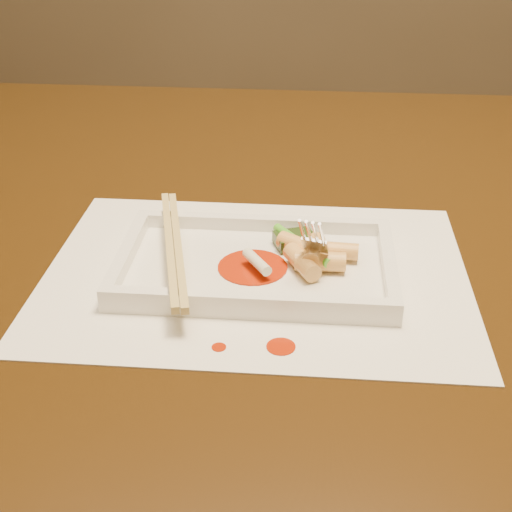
# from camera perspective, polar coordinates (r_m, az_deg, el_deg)

# --- Properties ---
(table) EXTENTS (1.40, 0.90, 0.75)m
(table) POSITION_cam_1_polar(r_m,az_deg,el_deg) (0.87, -4.51, -1.82)
(table) COLOR black
(table) RESTS_ON ground
(placemat) EXTENTS (0.40, 0.30, 0.00)m
(placemat) POSITION_cam_1_polar(r_m,az_deg,el_deg) (0.68, -0.00, -1.37)
(placemat) COLOR white
(placemat) RESTS_ON table
(sauce_splatter_a) EXTENTS (0.02, 0.02, 0.00)m
(sauce_splatter_a) POSITION_cam_1_polar(r_m,az_deg,el_deg) (0.58, 2.01, -7.25)
(sauce_splatter_a) COLOR #AB2105
(sauce_splatter_a) RESTS_ON placemat
(sauce_splatter_b) EXTENTS (0.01, 0.01, 0.00)m
(sauce_splatter_b) POSITION_cam_1_polar(r_m,az_deg,el_deg) (0.58, -2.99, -7.29)
(sauce_splatter_b) COLOR #AB2105
(sauce_splatter_b) RESTS_ON placemat
(plate_base) EXTENTS (0.26, 0.16, 0.01)m
(plate_base) POSITION_cam_1_polar(r_m,az_deg,el_deg) (0.68, -0.00, -1.03)
(plate_base) COLOR white
(plate_base) RESTS_ON placemat
(plate_rim_far) EXTENTS (0.26, 0.01, 0.01)m
(plate_rim_far) POSITION_cam_1_polar(r_m,az_deg,el_deg) (0.74, 0.49, 2.65)
(plate_rim_far) COLOR white
(plate_rim_far) RESTS_ON plate_base
(plate_rim_near) EXTENTS (0.26, 0.01, 0.01)m
(plate_rim_near) POSITION_cam_1_polar(r_m,az_deg,el_deg) (0.61, -0.59, -3.70)
(plate_rim_near) COLOR white
(plate_rim_near) RESTS_ON plate_base
(plate_rim_left) EXTENTS (0.01, 0.14, 0.01)m
(plate_rim_left) POSITION_cam_1_polar(r_m,az_deg,el_deg) (0.69, -10.30, 0.21)
(plate_rim_left) COLOR white
(plate_rim_left) RESTS_ON plate_base
(plate_rim_right) EXTENTS (0.01, 0.14, 0.01)m
(plate_rim_right) POSITION_cam_1_polar(r_m,az_deg,el_deg) (0.67, 10.58, -0.66)
(plate_rim_right) COLOR white
(plate_rim_right) RESTS_ON plate_base
(veg_piece) EXTENTS (0.05, 0.04, 0.01)m
(veg_piece) POSITION_cam_1_polar(r_m,az_deg,el_deg) (0.70, 3.12, 1.31)
(veg_piece) COLOR black
(veg_piece) RESTS_ON plate_base
(scallion_white) EXTENTS (0.03, 0.04, 0.01)m
(scallion_white) POSITION_cam_1_polar(r_m,az_deg,el_deg) (0.66, 0.07, -0.46)
(scallion_white) COLOR #EAEACC
(scallion_white) RESTS_ON plate_base
(scallion_green) EXTENTS (0.06, 0.07, 0.01)m
(scallion_green) POSITION_cam_1_polar(r_m,az_deg,el_deg) (0.68, 3.65, 0.90)
(scallion_green) COLOR green
(scallion_green) RESTS_ON plate_base
(chopstick_a) EXTENTS (0.06, 0.22, 0.01)m
(chopstick_a) POSITION_cam_1_polar(r_m,az_deg,el_deg) (0.68, -6.94, 0.84)
(chopstick_a) COLOR tan
(chopstick_a) RESTS_ON plate_rim_near
(chopstick_b) EXTENTS (0.06, 0.22, 0.01)m
(chopstick_b) POSITION_cam_1_polar(r_m,az_deg,el_deg) (0.68, -6.27, 0.81)
(chopstick_b) COLOR tan
(chopstick_b) RESTS_ON plate_rim_near
(fork) EXTENTS (0.09, 0.10, 0.14)m
(fork) POSITION_cam_1_polar(r_m,az_deg,el_deg) (0.65, 6.28, 5.39)
(fork) COLOR silver
(fork) RESTS_ON plate_base
(sauce_blob_0) EXTENTS (0.07, 0.07, 0.00)m
(sauce_blob_0) POSITION_cam_1_polar(r_m,az_deg,el_deg) (0.67, -0.27, -0.89)
(sauce_blob_0) COLOR #AB2105
(sauce_blob_0) RESTS_ON plate_base
(rice_cake_0) EXTENTS (0.04, 0.05, 0.02)m
(rice_cake_0) POSITION_cam_1_polar(r_m,az_deg,el_deg) (0.66, 3.69, -0.49)
(rice_cake_0) COLOR #EEC76F
(rice_cake_0) RESTS_ON plate_base
(rice_cake_1) EXTENTS (0.05, 0.02, 0.02)m
(rice_cake_1) POSITION_cam_1_polar(r_m,az_deg,el_deg) (0.68, 6.16, 0.46)
(rice_cake_1) COLOR #EEC76F
(rice_cake_1) RESTS_ON plate_base
(rice_cake_2) EXTENTS (0.02, 0.04, 0.02)m
(rice_cake_2) POSITION_cam_1_polar(r_m,az_deg,el_deg) (0.67, 4.65, 0.45)
(rice_cake_2) COLOR #EEC76F
(rice_cake_2) RESTS_ON plate_base
(rice_cake_3) EXTENTS (0.05, 0.02, 0.02)m
(rice_cake_3) POSITION_cam_1_polar(r_m,az_deg,el_deg) (0.66, 5.13, -0.44)
(rice_cake_3) COLOR #EEC76F
(rice_cake_3) RESTS_ON plate_base
(rice_cake_4) EXTENTS (0.05, 0.04, 0.02)m
(rice_cake_4) POSITION_cam_1_polar(r_m,az_deg,el_deg) (0.69, 3.62, 0.74)
(rice_cake_4) COLOR #EEC76F
(rice_cake_4) RESTS_ON plate_base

